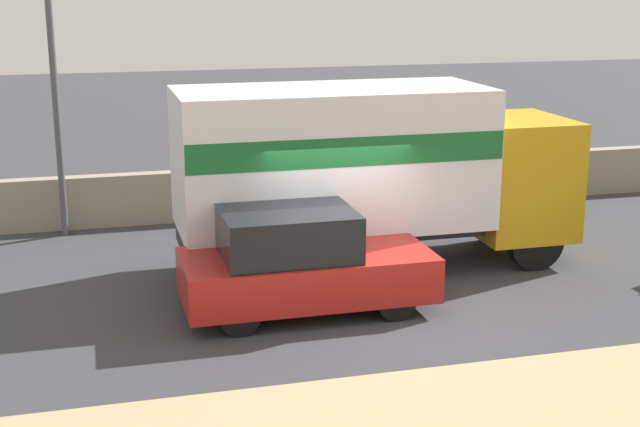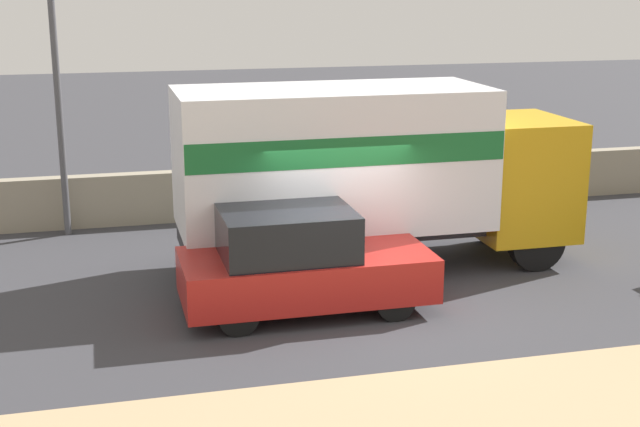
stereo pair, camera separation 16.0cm
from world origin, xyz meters
The scene contains 5 objects.
ground_plane centered at (0.00, 0.00, 0.00)m, with size 80.00×80.00×0.00m, color #38383D.
stone_wall_backdrop centered at (0.00, 6.33, 0.56)m, with size 60.00×0.35×1.12m.
street_lamp centered at (-4.54, 5.83, 4.07)m, with size 0.56×0.28×7.04m.
box_truck centered at (0.85, 2.18, 1.95)m, with size 7.26×2.39×3.34m.
car_hatchback centered at (-0.82, 0.30, 0.81)m, with size 3.99×1.80×1.69m.
Camera 1 is at (-3.98, -12.83, 5.17)m, focal length 50.00 mm.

